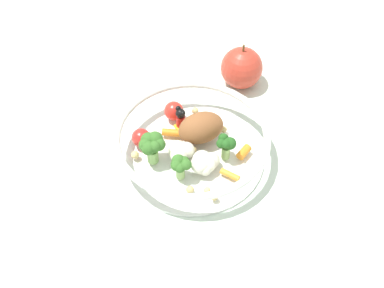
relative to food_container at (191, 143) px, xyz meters
name	(u,v)px	position (x,y,z in m)	size (l,w,h in m)	color
ground_plane	(204,158)	(-0.02, 0.01, -0.03)	(2.40, 2.40, 0.00)	silver
food_container	(191,143)	(0.00, 0.00, 0.00)	(0.23, 0.23, 0.06)	white
loose_apple	(242,68)	(-0.11, -0.15, 0.01)	(0.07, 0.07, 0.08)	#BC3828
folded_napkin	(128,273)	(0.11, 0.18, -0.03)	(0.12, 0.15, 0.01)	white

